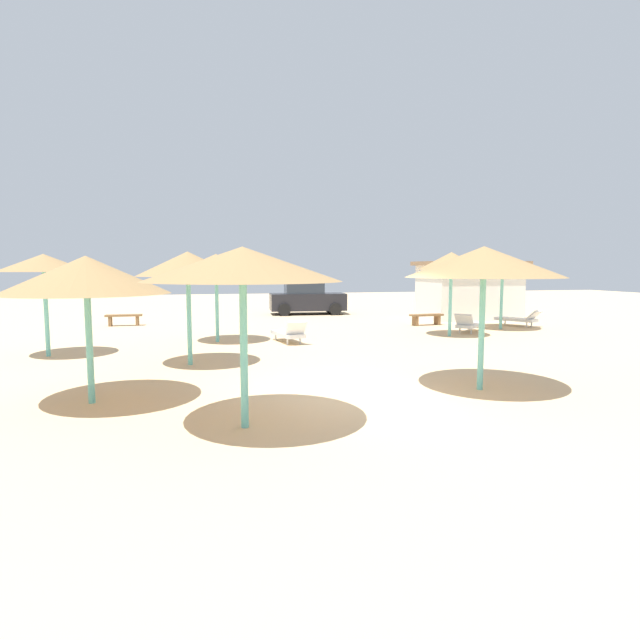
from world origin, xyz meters
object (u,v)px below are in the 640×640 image
(parasol_5, at_px, (44,263))
(parked_car, at_px, (307,299))
(parasol_1, at_px, (451,261))
(bench_1, at_px, (426,317))
(parasol_2, at_px, (216,263))
(parasol_9, at_px, (86,275))
(lounger_1, at_px, (469,324))
(lounger_3, at_px, (519,319))
(parasol_3, at_px, (503,262))
(beach_cabana, at_px, (468,290))
(parasol_6, at_px, (484,262))
(lounger_2, at_px, (289,333))
(parasol_8, at_px, (188,264))
(parasol_7, at_px, (243,265))

(parasol_5, height_order, parked_car, parasol_5)
(parasol_1, relative_size, bench_1, 1.99)
(parasol_2, relative_size, bench_1, 1.92)
(parasol_2, xyz_separation_m, parasol_9, (-2.51, -7.43, -0.29))
(lounger_1, xyz_separation_m, lounger_3, (3.16, 1.46, -0.00))
(parked_car, bearing_deg, parasol_3, -53.01)
(lounger_3, relative_size, beach_cabana, 0.42)
(parasol_9, xyz_separation_m, beach_cabana, (14.81, 12.85, -0.93))
(lounger_1, distance_m, parked_car, 10.16)
(parasol_1, distance_m, parasol_6, 8.36)
(lounger_1, height_order, lounger_2, lounger_2)
(lounger_2, bearing_deg, beach_cabana, 31.51)
(lounger_2, relative_size, parked_car, 0.47)
(lounger_3, bearing_deg, lounger_1, -155.27)
(parasol_1, relative_size, parasol_6, 0.97)
(parasol_3, relative_size, parasol_9, 1.03)
(beach_cabana, bearing_deg, parasol_8, -144.34)
(lounger_1, relative_size, lounger_3, 0.91)
(parasol_6, height_order, parasol_9, parasol_6)
(parasol_1, xyz_separation_m, parasol_6, (-3.29, -7.69, -0.13))
(parasol_6, xyz_separation_m, parasol_8, (-5.85, 4.11, -0.02))
(parasol_5, bearing_deg, parked_car, 48.99)
(parasol_3, xyz_separation_m, parasol_8, (-12.17, -5.05, -0.16))
(parasol_5, height_order, lounger_1, parasol_5)
(parasol_1, distance_m, parasol_8, 9.81)
(lounger_2, bearing_deg, lounger_1, 8.59)
(parasol_1, distance_m, lounger_1, 2.82)
(parasol_6, distance_m, parasol_8, 7.15)
(lounger_1, height_order, beach_cabana, beach_cabana)
(parasol_7, bearing_deg, parasol_9, 141.58)
(parasol_6, relative_size, parasol_7, 1.03)
(parasol_2, relative_size, lounger_1, 1.65)
(parasol_7, relative_size, lounger_3, 1.56)
(parasol_2, bearing_deg, lounger_1, 2.33)
(parasol_5, distance_m, parasol_6, 11.65)
(parasol_2, relative_size, parked_car, 0.72)
(parasol_7, bearing_deg, parasol_2, 90.75)
(parasol_6, bearing_deg, lounger_1, 61.91)
(parasol_3, distance_m, lounger_2, 9.51)
(parasol_1, relative_size, parasol_9, 1.04)
(parasol_1, relative_size, parasol_5, 1.06)
(parasol_1, bearing_deg, lounger_1, 32.94)
(parasol_1, bearing_deg, lounger_2, -177.24)
(parasol_2, height_order, parasol_7, parasol_2)
(parasol_3, bearing_deg, beach_cabana, 77.68)
(parasol_6, distance_m, lounger_3, 12.78)
(parasol_8, distance_m, beach_cabana, 16.19)
(parasol_3, relative_size, beach_cabana, 0.65)
(parasol_7, xyz_separation_m, parasol_8, (-0.94, 5.53, 0.04))
(lounger_3, bearing_deg, bench_1, 162.19)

